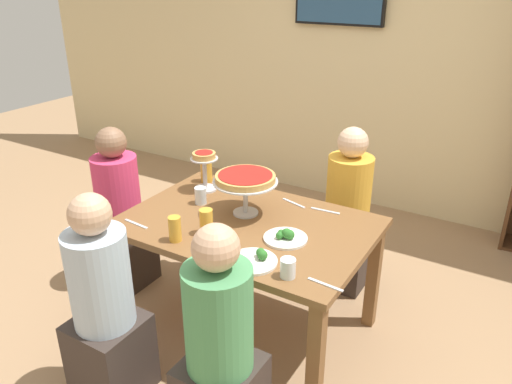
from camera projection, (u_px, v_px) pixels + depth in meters
ground_plane at (248, 326)px, 3.15m from camera, size 12.00×12.00×0.00m
rear_partition at (381, 53)px, 4.30m from camera, size 8.00×0.12×2.80m
dining_table at (247, 237)px, 2.88m from camera, size 1.41×0.96×0.74m
diner_head_west at (121, 220)px, 3.41m from camera, size 0.34×0.34×1.15m
diner_near_left at (105, 314)px, 2.48m from camera, size 0.34×0.34×1.15m
diner_near_right at (220, 357)px, 2.21m from camera, size 0.34×0.34×1.15m
diner_far_right at (346, 220)px, 3.41m from camera, size 0.34×0.34×1.15m
deep_dish_pizza_stand at (245, 180)px, 2.86m from camera, size 0.38×0.38×0.25m
personal_pizza_stand at (204, 164)px, 3.19m from camera, size 0.18×0.18×0.26m
salad_plate_near_diner at (286, 237)px, 2.65m from camera, size 0.24×0.24×0.07m
salad_plate_far_diner at (255, 260)px, 2.45m from camera, size 0.25×0.25×0.07m
beer_glass_amber_tall at (175, 229)px, 2.63m from camera, size 0.07×0.07×0.14m
beer_glass_amber_short at (206, 170)px, 3.36m from camera, size 0.08×0.08×0.16m
beer_glass_amber_spare at (206, 222)px, 2.69m from camera, size 0.07×0.07×0.14m
water_glass_clear_near at (288, 268)px, 2.32m from camera, size 0.07×0.07×0.09m
water_glass_clear_far at (201, 196)px, 3.05m from camera, size 0.07×0.07×0.10m
cutlery_fork_near at (325, 211)px, 2.97m from camera, size 0.18×0.03×0.00m
cutlery_knife_near at (294, 203)px, 3.07m from camera, size 0.18×0.07×0.00m
cutlery_fork_far at (325, 284)px, 2.28m from camera, size 0.18×0.03×0.00m
cutlery_knife_far at (136, 224)px, 2.82m from camera, size 0.18×0.03×0.00m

